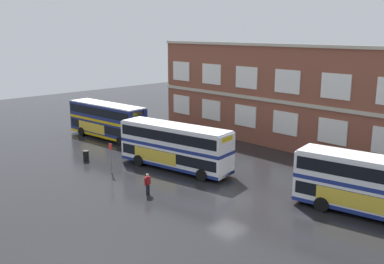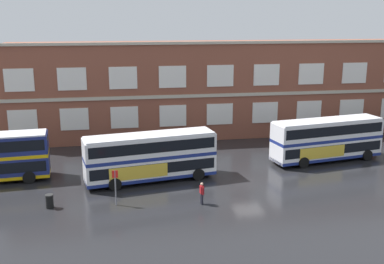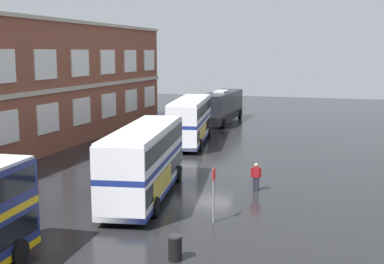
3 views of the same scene
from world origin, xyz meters
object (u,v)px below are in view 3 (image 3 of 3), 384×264
at_px(waiting_passenger, 256,176).
at_px(bus_stand_flag, 214,190).
at_px(double_decker_middle, 145,161).
at_px(touring_coach, 221,107).
at_px(station_litter_bin, 175,248).
at_px(double_decker_far, 191,120).

bearing_deg(waiting_passenger, bus_stand_flag, 171.90).
bearing_deg(waiting_passenger, double_decker_middle, 119.96).
distance_m(waiting_passenger, bus_stand_flag, 6.40).
bearing_deg(touring_coach, bus_stand_flag, -166.06).
bearing_deg(touring_coach, station_litter_bin, -168.09).
relative_size(double_decker_middle, touring_coach, 0.94).
xyz_separation_m(double_decker_far, waiting_passenger, (-13.86, -8.61, -1.22)).
bearing_deg(touring_coach, double_decker_middle, -173.38).
relative_size(double_decker_far, waiting_passenger, 6.63).
distance_m(double_decker_middle, double_decker_far, 17.42).
relative_size(waiting_passenger, station_litter_bin, 1.65).
distance_m(double_decker_far, station_litter_bin, 26.08).
distance_m(double_decker_middle, bus_stand_flag, 5.73).
relative_size(double_decker_middle, waiting_passenger, 6.63).
bearing_deg(touring_coach, waiting_passenger, -161.40).
xyz_separation_m(touring_coach, station_litter_bin, (-38.94, -8.21, -1.39)).
bearing_deg(bus_stand_flag, waiting_passenger, -8.10).
bearing_deg(bus_stand_flag, touring_coach, 13.94).
height_order(double_decker_far, waiting_passenger, double_decker_far).
distance_m(double_decker_far, waiting_passenger, 16.37).
relative_size(touring_coach, station_litter_bin, 11.68).
xyz_separation_m(double_decker_far, station_litter_bin, (-24.94, -7.45, -1.63)).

